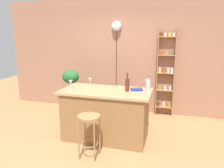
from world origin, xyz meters
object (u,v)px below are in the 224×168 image
at_px(spice_shelf, 166,72).
at_px(potted_plant, 71,81).
at_px(bottle_spirits_clear, 148,85).
at_px(cookbook, 136,89).
at_px(plant_stool, 72,105).
at_px(bar_stool, 89,126).
at_px(wine_glass_center, 90,81).
at_px(wine_glass_right, 71,83).
at_px(bottle_wine_red, 127,84).
at_px(pendant_globe_light, 116,27).
at_px(wine_glass_left, 146,82).

xyz_separation_m(spice_shelf, potted_plant, (-2.20, -0.53, -0.22)).
relative_size(bottle_spirits_clear, cookbook, 1.28).
distance_m(plant_stool, cookbook, 2.06).
relative_size(bar_stool, wine_glass_center, 4.30).
bearing_deg(potted_plant, wine_glass_center, -43.90).
distance_m(wine_glass_center, wine_glass_right, 0.40).
xyz_separation_m(bar_stool, bottle_spirits_clear, (0.82, 0.90, 0.51)).
height_order(plant_stool, cookbook, cookbook).
xyz_separation_m(bottle_wine_red, wine_glass_center, (-0.78, 0.17, -0.01)).
bearing_deg(pendant_globe_light, spice_shelf, -1.21).
xyz_separation_m(wine_glass_left, pendant_globe_light, (-0.89, 1.19, 1.05)).
bearing_deg(pendant_globe_light, cookbook, -61.82).
distance_m(potted_plant, pendant_globe_light, 1.70).
bearing_deg(bottle_spirits_clear, cookbook, -171.37).
height_order(bottle_wine_red, pendant_globe_light, pendant_globe_light).
height_order(potted_plant, cookbook, potted_plant).
distance_m(potted_plant, cookbook, 1.93).
height_order(spice_shelf, bottle_wine_red, spice_shelf).
xyz_separation_m(potted_plant, cookbook, (1.73, -0.84, 0.11)).
xyz_separation_m(spice_shelf, wine_glass_center, (-1.40, -1.30, -0.01)).
distance_m(spice_shelf, wine_glass_right, 2.31).
bearing_deg(bottle_spirits_clear, plant_stool, 157.55).
height_order(bottle_wine_red, wine_glass_center, bottle_wine_red).
distance_m(spice_shelf, plant_stool, 2.42).
distance_m(wine_glass_left, cookbook, 0.27).
relative_size(bottle_wine_red, pendant_globe_light, 0.15).
bearing_deg(wine_glass_center, bottle_spirits_clear, -1.67).
distance_m(potted_plant, bottle_wine_red, 1.86).
height_order(wine_glass_right, cookbook, wine_glass_right).
height_order(plant_stool, pendant_globe_light, pendant_globe_light).
xyz_separation_m(spice_shelf, cookbook, (-0.47, -1.36, -0.11)).
bearing_deg(plant_stool, wine_glass_center, -43.90).
relative_size(bar_stool, plant_stool, 1.63).
xyz_separation_m(plant_stool, bottle_spirits_clear, (1.95, -0.80, 0.83)).
bearing_deg(wine_glass_left, pendant_globe_light, 126.81).
bearing_deg(spice_shelf, plant_stool, -166.50).
relative_size(plant_stool, cookbook, 2.05).
xyz_separation_m(spice_shelf, bottle_spirits_clear, (-0.25, -1.33, -0.03)).
xyz_separation_m(potted_plant, wine_glass_left, (1.88, -0.64, 0.21)).
bearing_deg(wine_glass_right, bottle_wine_red, 5.83).
xyz_separation_m(potted_plant, bottle_spirits_clear, (1.95, -0.80, 0.20)).
bearing_deg(plant_stool, cookbook, -25.73).
xyz_separation_m(cookbook, pendant_globe_light, (-0.74, 1.39, 1.15)).
bearing_deg(wine_glass_right, plant_stool, 116.30).
bearing_deg(cookbook, bottle_spirits_clear, -10.69).
xyz_separation_m(bottle_spirits_clear, wine_glass_left, (-0.06, 0.16, 0.02)).
distance_m(bar_stool, potted_plant, 2.07).
distance_m(potted_plant, wine_glass_right, 1.19).
relative_size(bottle_wine_red, wine_glass_right, 2.04).
distance_m(wine_glass_left, wine_glass_right, 1.42).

